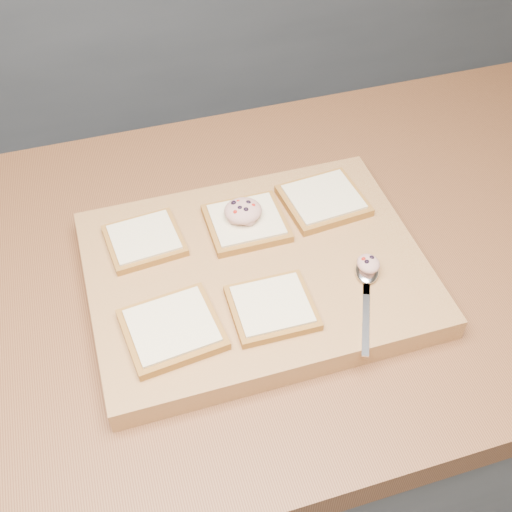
{
  "coord_description": "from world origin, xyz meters",
  "views": [
    {
      "loc": [
        -0.16,
        -0.66,
        1.67
      ],
      "look_at": [
        0.03,
        -0.04,
        0.96
      ],
      "focal_mm": 45.0,
      "sensor_mm": 36.0,
      "label": 1
    }
  ],
  "objects_px": {
    "spoon": "(367,277)",
    "cutting_board": "(256,272)",
    "bread_far_center": "(246,223)",
    "tuna_salad_dollop": "(243,211)"
  },
  "relations": [
    {
      "from": "cutting_board",
      "to": "bread_far_center",
      "type": "bearing_deg",
      "value": 83.8
    },
    {
      "from": "tuna_salad_dollop",
      "to": "cutting_board",
      "type": "bearing_deg",
      "value": -93.36
    },
    {
      "from": "tuna_salad_dollop",
      "to": "spoon",
      "type": "distance_m",
      "value": 0.22
    },
    {
      "from": "cutting_board",
      "to": "bread_far_center",
      "type": "height_order",
      "value": "bread_far_center"
    },
    {
      "from": "spoon",
      "to": "bread_far_center",
      "type": "bearing_deg",
      "value": 131.04
    },
    {
      "from": "cutting_board",
      "to": "tuna_salad_dollop",
      "type": "bearing_deg",
      "value": 86.64
    },
    {
      "from": "bread_far_center",
      "to": "tuna_salad_dollop",
      "type": "height_order",
      "value": "tuna_salad_dollop"
    },
    {
      "from": "bread_far_center",
      "to": "tuna_salad_dollop",
      "type": "distance_m",
      "value": 0.02
    },
    {
      "from": "spoon",
      "to": "cutting_board",
      "type": "bearing_deg",
      "value": 152.16
    },
    {
      "from": "cutting_board",
      "to": "spoon",
      "type": "bearing_deg",
      "value": -27.84
    }
  ]
}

